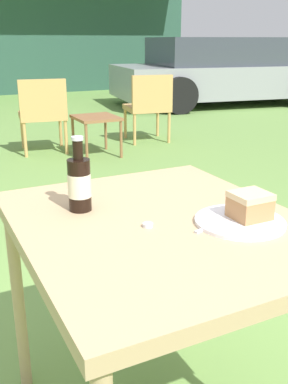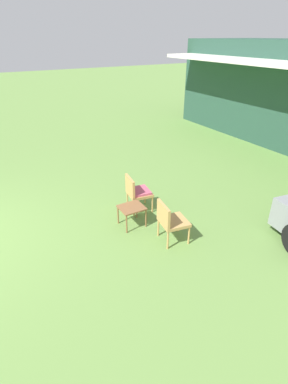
{
  "view_description": "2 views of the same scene",
  "coord_description": "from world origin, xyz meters",
  "px_view_note": "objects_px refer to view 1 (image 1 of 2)",
  "views": [
    {
      "loc": [
        -0.54,
        -0.98,
        1.19
      ],
      "look_at": [
        0.0,
        0.1,
        0.78
      ],
      "focal_mm": 42.0,
      "sensor_mm": 36.0,
      "label": 1
    },
    {
      "loc": [
        5.66,
        1.15,
        3.45
      ],
      "look_at": [
        1.48,
        3.57,
        0.9
      ],
      "focal_mm": 28.0,
      "sensor_mm": 36.0,
      "label": 2
    }
  ],
  "objects_px": {
    "patio_table": "(160,245)",
    "cake_on_plate": "(245,213)",
    "cola_bottle_near": "(79,183)",
    "parked_car": "(221,72)",
    "wicker_chair_plain": "(149,104)",
    "garden_side_table": "(96,121)",
    "wicker_chair_cushioned": "(42,111)"
  },
  "relations": [
    {
      "from": "cola_bottle_near",
      "to": "garden_side_table",
      "type": "bearing_deg",
      "value": 68.75
    },
    {
      "from": "patio_table",
      "to": "cola_bottle_near",
      "type": "relative_size",
      "value": 4.13
    },
    {
      "from": "parked_car",
      "to": "cola_bottle_near",
      "type": "xyz_separation_m",
      "value": [
        -4.9,
        -6.1,
        0.21
      ]
    },
    {
      "from": "parked_car",
      "to": "wicker_chair_plain",
      "type": "relative_size",
      "value": 5.36
    },
    {
      "from": "wicker_chair_plain",
      "to": "garden_side_table",
      "type": "distance_m",
      "value": 0.89
    },
    {
      "from": "wicker_chair_cushioned",
      "to": "cake_on_plate",
      "type": "distance_m",
      "value": 4.02
    },
    {
      "from": "patio_table",
      "to": "cake_on_plate",
      "type": "height_order",
      "value": "cake_on_plate"
    },
    {
      "from": "wicker_chair_plain",
      "to": "cake_on_plate",
      "type": "xyz_separation_m",
      "value": [
        -1.74,
        -3.96,
        0.29
      ]
    },
    {
      "from": "cola_bottle_near",
      "to": "parked_car",
      "type": "bearing_deg",
      "value": 51.24
    },
    {
      "from": "parked_car",
      "to": "cola_bottle_near",
      "type": "distance_m",
      "value": 7.82
    },
    {
      "from": "wicker_chair_cushioned",
      "to": "patio_table",
      "type": "relative_size",
      "value": 0.92
    },
    {
      "from": "patio_table",
      "to": "cake_on_plate",
      "type": "relative_size",
      "value": 3.68
    },
    {
      "from": "cake_on_plate",
      "to": "wicker_chair_plain",
      "type": "bearing_deg",
      "value": 66.29
    },
    {
      "from": "parked_car",
      "to": "wicker_chair_plain",
      "type": "distance_m",
      "value": 3.7
    },
    {
      "from": "wicker_chair_plain",
      "to": "parked_car",
      "type": "bearing_deg",
      "value": -129.86
    },
    {
      "from": "garden_side_table",
      "to": "patio_table",
      "type": "xyz_separation_m",
      "value": [
        -1.12,
        -3.49,
        0.29
      ]
    },
    {
      "from": "wicker_chair_cushioned",
      "to": "parked_car",
      "type": "bearing_deg",
      "value": -140.99
    },
    {
      "from": "wicker_chair_cushioned",
      "to": "cake_on_plate",
      "type": "height_order",
      "value": "cake_on_plate"
    },
    {
      "from": "cake_on_plate",
      "to": "cola_bottle_near",
      "type": "distance_m",
      "value": 0.46
    },
    {
      "from": "garden_side_table",
      "to": "cola_bottle_near",
      "type": "bearing_deg",
      "value": -111.25
    },
    {
      "from": "patio_table",
      "to": "cola_bottle_near",
      "type": "height_order",
      "value": "cola_bottle_near"
    },
    {
      "from": "wicker_chair_cushioned",
      "to": "garden_side_table",
      "type": "distance_m",
      "value": 0.61
    },
    {
      "from": "parked_car",
      "to": "garden_side_table",
      "type": "xyz_separation_m",
      "value": [
        -3.61,
        -2.78,
        -0.23
      ]
    },
    {
      "from": "parked_car",
      "to": "garden_side_table",
      "type": "distance_m",
      "value": 4.56
    },
    {
      "from": "wicker_chair_plain",
      "to": "patio_table",
      "type": "relative_size",
      "value": 0.92
    },
    {
      "from": "garden_side_table",
      "to": "patio_table",
      "type": "bearing_deg",
      "value": -107.84
    },
    {
      "from": "wicker_chair_cushioned",
      "to": "cola_bottle_near",
      "type": "xyz_separation_m",
      "value": [
        -0.82,
        -3.7,
        0.35
      ]
    },
    {
      "from": "patio_table",
      "to": "cake_on_plate",
      "type": "xyz_separation_m",
      "value": [
        0.19,
        -0.11,
        0.1
      ]
    },
    {
      "from": "cola_bottle_near",
      "to": "wicker_chair_cushioned",
      "type": "bearing_deg",
      "value": 77.5
    },
    {
      "from": "wicker_chair_cushioned",
      "to": "wicker_chair_plain",
      "type": "height_order",
      "value": "same"
    },
    {
      "from": "cake_on_plate",
      "to": "patio_table",
      "type": "bearing_deg",
      "value": 150.03
    },
    {
      "from": "wicker_chair_plain",
      "to": "cola_bottle_near",
      "type": "height_order",
      "value": "cola_bottle_near"
    }
  ]
}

